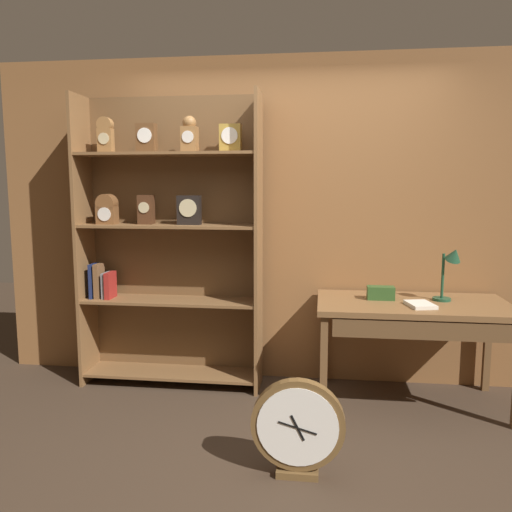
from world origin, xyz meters
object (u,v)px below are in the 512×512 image
at_px(bookshelf, 167,239).
at_px(open_repair_manual, 420,305).
at_px(workbench, 413,314).
at_px(desk_lamp, 450,266).
at_px(toolbox_small, 381,293).
at_px(round_clock_large, 298,428).

distance_m(bookshelf, open_repair_manual, 1.96).
distance_m(workbench, desk_lamp, 0.43).
relative_size(workbench, open_repair_manual, 6.17).
height_order(bookshelf, open_repair_manual, bookshelf).
bearing_deg(desk_lamp, toolbox_small, 178.44).
relative_size(toolbox_small, round_clock_large, 0.35).
bearing_deg(round_clock_large, open_repair_manual, 49.81).
bearing_deg(toolbox_small, desk_lamp, -1.56).
bearing_deg(open_repair_manual, toolbox_small, 129.14).
xyz_separation_m(open_repair_manual, round_clock_large, (-0.79, -0.94, -0.49)).
relative_size(desk_lamp, open_repair_manual, 1.85).
bearing_deg(desk_lamp, workbench, -164.14).
bearing_deg(desk_lamp, open_repair_manual, -142.19).
height_order(workbench, round_clock_large, workbench).
relative_size(bookshelf, round_clock_large, 4.12).
distance_m(desk_lamp, round_clock_large, 1.68).
relative_size(workbench, desk_lamp, 3.33).
bearing_deg(workbench, open_repair_manual, -76.22).
distance_m(bookshelf, desk_lamp, 2.13).
xyz_separation_m(desk_lamp, round_clock_large, (-1.02, -1.12, -0.73)).
height_order(bookshelf, toolbox_small, bookshelf).
bearing_deg(toolbox_small, bookshelf, 175.61).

